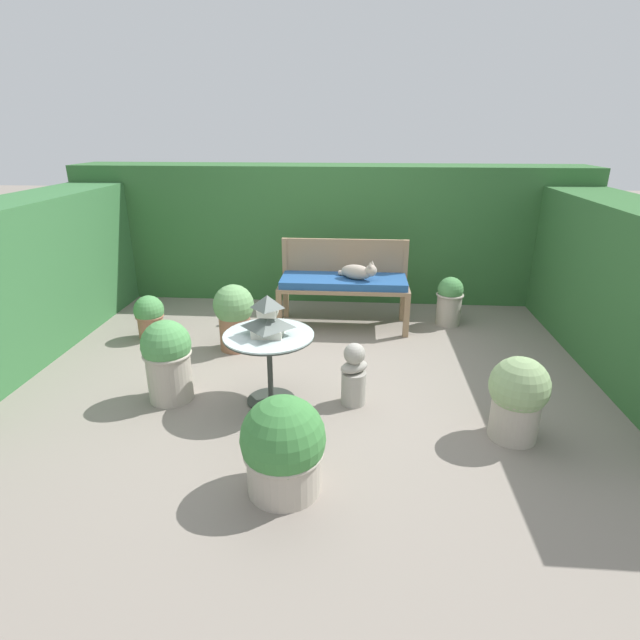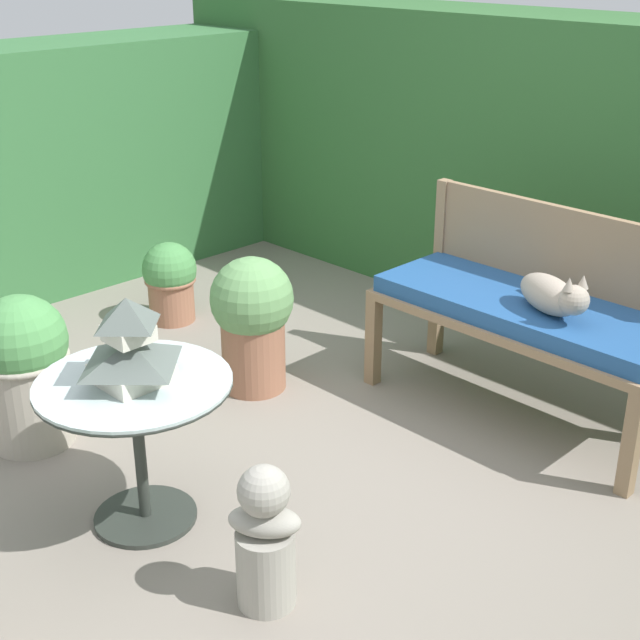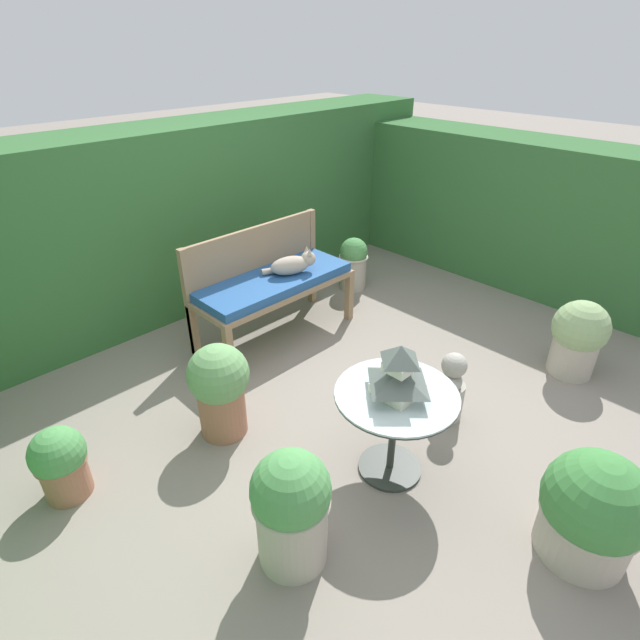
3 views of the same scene
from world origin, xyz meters
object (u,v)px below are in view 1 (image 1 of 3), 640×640
potted_plant_bench_left (168,359)px  patio_table (269,349)px  potted_plant_bench_right (518,397)px  pagoda_birdhouse (268,318)px  potted_plant_table_far (450,300)px  potted_plant_path_edge (283,448)px  potted_plant_hedge_corner (150,316)px  garden_bust (354,375)px  garden_bench (344,285)px  cat (359,272)px  potted_plant_table_near (234,314)px

potted_plant_bench_left → patio_table: bearing=1.3°
potted_plant_bench_left → potted_plant_bench_right: bearing=-7.4°
pagoda_birdhouse → potted_plant_table_far: 2.57m
potted_plant_path_edge → potted_plant_hedge_corner: (-1.75, 2.26, -0.06)m
patio_table → garden_bust: bearing=2.1°
garden_bench → potted_plant_bench_left: potted_plant_bench_left is taller
cat → potted_plant_bench_left: 2.27m
potted_plant_table_far → potted_plant_bench_right: size_ratio=0.89×
garden_bench → potted_plant_hedge_corner: (-2.02, -0.49, -0.25)m
pagoda_birdhouse → cat: bearing=67.2°
pagoda_birdhouse → potted_plant_hedge_corner: bearing=140.8°
potted_plant_bench_left → potted_plant_hedge_corner: size_ratio=1.46×
garden_bench → garden_bust: (0.14, -1.68, -0.24)m
cat → garden_bust: size_ratio=0.80×
potted_plant_bench_left → potted_plant_bench_right: size_ratio=1.10×
garden_bench → potted_plant_table_near: size_ratio=2.11×
pagoda_birdhouse → potted_plant_bench_left: size_ratio=0.47×
cat → potted_plant_bench_left: size_ratio=0.61×
potted_plant_path_edge → potted_plant_bench_left: bearing=136.6°
potted_plant_hedge_corner → potted_plant_table_near: bearing=-12.0°
garden_bust → potted_plant_table_far: 2.12m
potted_plant_table_far → potted_plant_hedge_corner: (-3.21, -0.65, -0.04)m
patio_table → potted_plant_bench_left: size_ratio=1.04×
pagoda_birdhouse → garden_bust: bearing=2.1°
garden_bust → potted_plant_bench_right: potted_plant_bench_right is taller
cat → potted_plant_bench_right: size_ratio=0.67×
patio_table → potted_plant_table_far: patio_table is taller
garden_bench → cat: size_ratio=3.39×
cat → potted_plant_path_edge: size_ratio=0.67×
garden_bench → potted_plant_table_far: size_ratio=2.57×
potted_plant_table_far → potted_plant_path_edge: potted_plant_path_edge is taller
potted_plant_hedge_corner → pagoda_birdhouse: bearing=-39.2°
potted_plant_bench_right → potted_plant_hedge_corner: (-3.31, 1.58, -0.08)m
potted_plant_bench_right → potted_plant_hedge_corner: bearing=154.6°
potted_plant_table_near → potted_plant_hedge_corner: potted_plant_table_near is taller
potted_plant_bench_left → garden_bust: bearing=1.6°
garden_bench → patio_table: (-0.53, -1.70, -0.02)m
garden_bench → potted_plant_hedge_corner: garden_bench is taller
patio_table → pagoda_birdhouse: (0.00, 0.00, 0.26)m
potted_plant_table_near → cat: bearing=27.5°
potted_plant_bench_left → potted_plant_table_far: size_ratio=1.24×
pagoda_birdhouse → potted_plant_bench_left: 0.90m
potted_plant_hedge_corner → cat: bearing=11.2°
cat → potted_plant_path_edge: (-0.43, -2.69, -0.36)m
patio_table → potted_plant_table_near: bearing=117.7°
patio_table → potted_plant_bench_right: (1.82, -0.36, -0.14)m
garden_bench → pagoda_birdhouse: pagoda_birdhouse is taller
cat → potted_plant_table_far: size_ratio=0.76×
pagoda_birdhouse → garden_bust: (0.67, 0.02, -0.48)m
pagoda_birdhouse → garden_bust: size_ratio=0.61×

